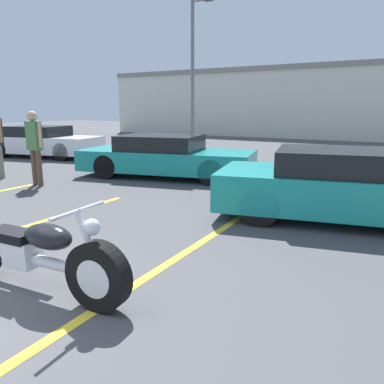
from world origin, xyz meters
The scene contains 8 objects.
parking_stripe_back centered at (1.39, 1.83, 0.00)m, with size 0.12×5.76×0.01m, color yellow.
far_building centered at (0.00, 23.77, 2.34)m, with size 32.00×4.20×4.40m.
light_pole centered at (-6.10, 16.16, 3.95)m, with size 1.21×0.28×7.14m.
motorcycle centered at (0.55, 1.09, 0.41)m, with size 2.43×0.70×0.98m.
show_car_hood_open centered at (2.98, 5.45, 0.60)m, with size 4.53×2.64×2.04m.
parked_car_mid_row centered at (-1.98, 7.36, 0.55)m, with size 5.02×2.82×1.14m.
parked_car_left_row centered at (-8.53, 8.54, 0.58)m, with size 4.71×2.61×1.19m.
spectator_near_motorcycle centered at (-4.04, 4.74, 1.09)m, with size 0.52×0.24×1.81m.
Camera 1 is at (3.80, -1.23, 1.89)m, focal length 35.00 mm.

